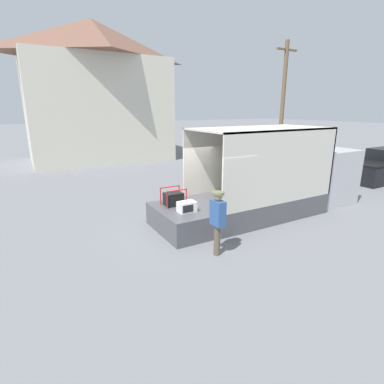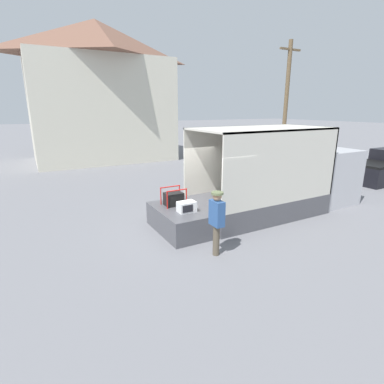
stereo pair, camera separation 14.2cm
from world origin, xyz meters
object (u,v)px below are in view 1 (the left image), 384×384
Objects in this scene: portable_generator at (174,199)px; worker_person at (218,217)px; microwave at (187,207)px; utility_pole at (283,102)px; box_truck at (290,184)px.

worker_person is (0.10, -2.38, 0.12)m from portable_generator.
worker_person reaches higher than microwave.
portable_generator is 0.09× the size of utility_pole.
box_truck is 5.19m from worker_person.
utility_pole reaches higher than microwave.
utility_pole is at bearing 46.87° from box_truck.
portable_generator is (-0.03, 0.81, 0.05)m from microwave.
microwave is at bearing -146.10° from utility_pole.
portable_generator is at bearing 92.33° from microwave.
box_truck is at bearing 4.60° from microwave.
worker_person is at bearing -87.41° from microwave.
microwave is 1.58m from worker_person.
portable_generator is 2.38m from worker_person.
microwave is at bearing -87.67° from portable_generator.
box_truck reaches higher than worker_person.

